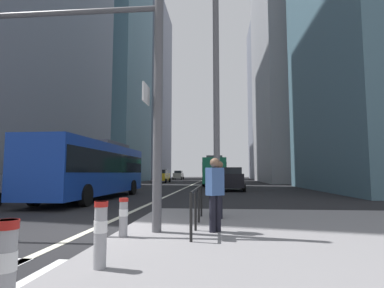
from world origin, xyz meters
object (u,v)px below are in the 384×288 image
city_bus_red_receding (215,170)px  pedestrian_waiting (215,190)px  car_receding_near (232,179)px  pedestrian_walking (219,186)px  bollard_left (100,231)px  city_bus_blue_oncoming (94,167)px  traffic_signal_gantry (70,66)px  car_oncoming_mid (178,175)px  bollard_right (124,215)px  bollard_front (5,268)px  car_oncoming_far (162,176)px  car_receding_far (224,176)px  street_lamp_post (216,58)px

city_bus_red_receding → pedestrian_waiting: size_ratio=6.30×
car_receding_near → pedestrian_walking: size_ratio=2.57×
bollard_left → pedestrian_waiting: size_ratio=0.55×
city_bus_blue_oncoming → traffic_signal_gantry: bearing=-70.7°
car_oncoming_mid → pedestrian_waiting: size_ratio=2.47×
bollard_right → car_oncoming_mid: bearing=96.6°
bollard_front → bollard_right: (-0.17, 3.84, -0.06)m
traffic_signal_gantry → pedestrian_waiting: traffic_signal_gantry is taller
car_oncoming_mid → traffic_signal_gantry: (5.20, -58.95, 3.15)m
pedestrian_walking → bollard_front: bearing=-105.8°
car_receding_near → bollard_right: 19.64m
traffic_signal_gantry → pedestrian_walking: (3.69, 2.25, -3.04)m
bollard_left → car_oncoming_far: bearing=99.5°
car_oncoming_mid → bollard_right: size_ratio=5.14×
car_oncoming_mid → bollard_front: size_ratio=4.47×
city_bus_blue_oncoming → car_oncoming_far: bearing=93.0°
city_bus_red_receding → city_bus_blue_oncoming: bearing=-108.3°
car_receding_near → car_receding_far: (-0.34, 27.77, -0.00)m
bollard_left → bollard_right: (-0.34, 2.12, -0.07)m
city_bus_blue_oncoming → pedestrian_walking: 10.44m
car_receding_near → car_receding_far: size_ratio=1.05×
traffic_signal_gantry → car_receding_near: bearing=75.7°
bollard_right → pedestrian_waiting: 2.13m
car_receding_near → bollard_front: 23.42m
bollard_left → pedestrian_walking: 5.25m
street_lamp_post → bollard_right: (-1.98, -3.28, -4.68)m
bollard_left → pedestrian_walking: bearing=70.9°
car_oncoming_mid → car_receding_near: (10.00, -40.14, 0.00)m
street_lamp_post → bollard_right: 6.05m
car_receding_near → city_bus_blue_oncoming: bearing=-132.6°
bollard_right → pedestrian_walking: pedestrian_walking is taller
bollard_right → bollard_left: bearing=-80.8°
car_receding_near → street_lamp_post: size_ratio=0.55×
car_receding_near → car_oncoming_far: (-9.77, 19.83, 0.00)m
city_bus_red_receding → pedestrian_waiting: (0.44, -29.59, -0.74)m
bollard_right → pedestrian_walking: size_ratio=0.48×
car_receding_far → pedestrian_waiting: car_receding_far is taller
pedestrian_waiting → pedestrian_walking: pedestrian_walking is taller
bollard_right → pedestrian_waiting: (1.95, 0.70, 0.49)m
car_receding_far → bollard_left: bearing=-92.9°
city_bus_blue_oncoming → pedestrian_waiting: (7.03, -9.70, -0.74)m
city_bus_blue_oncoming → bollard_front: size_ratio=12.08×
city_bus_blue_oncoming → city_bus_red_receding: same height
street_lamp_post → bollard_right: bearing=-121.1°
car_receding_far → bollard_front: car_receding_far is taller
city_bus_red_receding → bollard_front: size_ratio=11.41×
car_oncoming_mid → pedestrian_walking: 57.39m
city_bus_red_receding → car_receding_far: city_bus_red_receding is taller
traffic_signal_gantry → bollard_front: traffic_signal_gantry is taller
street_lamp_post → pedestrian_waiting: (-0.03, -2.58, -4.19)m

